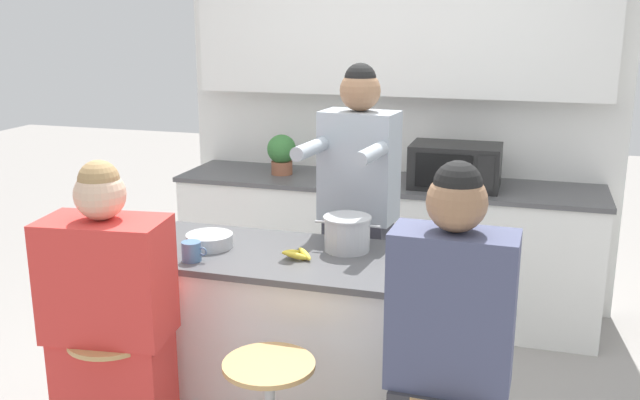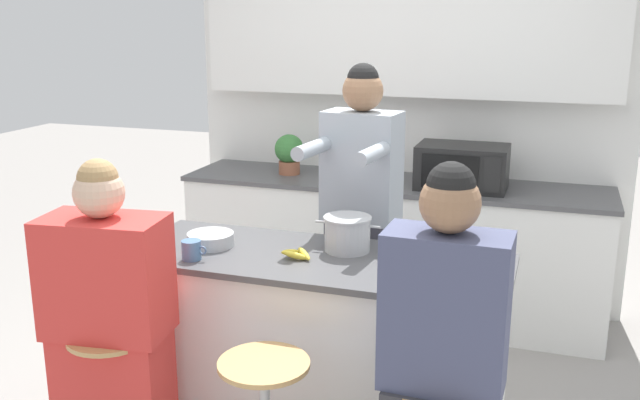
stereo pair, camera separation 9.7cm
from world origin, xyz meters
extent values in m
cube|color=silver|center=(0.00, 1.90, 1.35)|extent=(2.99, 0.06, 2.70)
cube|color=white|center=(0.00, 1.79, 1.83)|extent=(2.75, 0.16, 0.75)
cube|color=white|center=(0.00, 1.55, 0.44)|extent=(2.75, 0.60, 0.88)
cube|color=#4C4C4F|center=(0.00, 1.55, 0.90)|extent=(2.78, 0.63, 0.03)
cube|color=white|center=(0.00, 0.00, 0.47)|extent=(1.72, 0.63, 0.82)
cube|color=#4C4C4F|center=(0.00, 0.00, 0.89)|extent=(1.76, 0.67, 0.03)
cylinder|color=tan|center=(-0.70, -0.59, 0.67)|extent=(0.36, 0.36, 0.02)
cylinder|color=tan|center=(0.00, -0.61, 0.67)|extent=(0.36, 0.36, 0.02)
cylinder|color=tan|center=(0.70, -0.60, 0.67)|extent=(0.36, 0.36, 0.02)
cube|color=#383842|center=(0.07, 0.53, 0.47)|extent=(0.35, 0.25, 0.94)
cube|color=#9EA8B2|center=(0.07, 0.53, 1.23)|extent=(0.40, 0.26, 0.56)
cylinder|color=#9EA8B2|center=(-0.11, 0.28, 1.35)|extent=(0.10, 0.32, 0.07)
cylinder|color=#9EA8B2|center=(0.19, 0.25, 1.35)|extent=(0.10, 0.32, 0.07)
sphere|color=#936B4C|center=(0.07, 0.53, 1.61)|extent=(0.23, 0.23, 0.21)
sphere|color=black|center=(0.07, 0.53, 1.67)|extent=(0.18, 0.18, 0.16)
cube|color=red|center=(-0.71, -0.58, 0.93)|extent=(0.53, 0.35, 0.50)
sphere|color=#DBB293|center=(-0.71, -0.58, 1.29)|extent=(0.23, 0.23, 0.21)
sphere|color=#A37F51|center=(-0.71, -0.58, 1.34)|extent=(0.18, 0.18, 0.16)
cube|color=#474C6B|center=(0.68, -0.58, 0.97)|extent=(0.44, 0.23, 0.58)
sphere|color=#936B4C|center=(0.68, -0.58, 1.36)|extent=(0.22, 0.22, 0.21)
sphere|color=black|center=(0.68, -0.58, 1.42)|extent=(0.17, 0.17, 0.17)
cylinder|color=#B7BABC|center=(0.11, 0.13, 0.99)|extent=(0.21, 0.21, 0.16)
cylinder|color=#B7BABC|center=(0.11, 0.13, 1.07)|extent=(0.22, 0.22, 0.01)
cylinder|color=#B7BABC|center=(-0.02, 0.13, 1.04)|extent=(0.05, 0.01, 0.01)
cylinder|color=#B7BABC|center=(0.24, 0.13, 1.04)|extent=(0.05, 0.01, 0.01)
cylinder|color=#B7BABC|center=(0.67, -0.07, 0.94)|extent=(0.17, 0.17, 0.06)
cylinder|color=#B7BABC|center=(-0.52, -0.01, 0.94)|extent=(0.22, 0.22, 0.06)
cylinder|color=#4C7099|center=(-0.51, -0.21, 0.95)|extent=(0.09, 0.09, 0.09)
torus|color=#4C7099|center=(-0.46, -0.21, 0.96)|extent=(0.04, 0.01, 0.04)
ellipsoid|color=yellow|center=(-0.07, -0.08, 0.93)|extent=(0.12, 0.05, 0.05)
ellipsoid|color=yellow|center=(-0.10, -0.04, 0.93)|extent=(0.09, 0.11, 0.05)
ellipsoid|color=yellow|center=(-0.04, -0.04, 0.93)|extent=(0.10, 0.10, 0.05)
cube|color=black|center=(0.45, 1.51, 1.05)|extent=(0.56, 0.36, 0.27)
cube|color=black|center=(0.40, 1.33, 1.05)|extent=(0.34, 0.01, 0.21)
cube|color=black|center=(0.65, 1.33, 1.05)|extent=(0.10, 0.01, 0.22)
cylinder|color=#93563D|center=(-0.72, 1.55, 0.96)|extent=(0.14, 0.14, 0.09)
sphere|color=#387538|center=(-0.72, 1.55, 1.09)|extent=(0.20, 0.20, 0.20)
camera|label=1|loc=(0.91, -2.93, 1.98)|focal=40.00mm
camera|label=2|loc=(1.00, -2.90, 1.98)|focal=40.00mm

